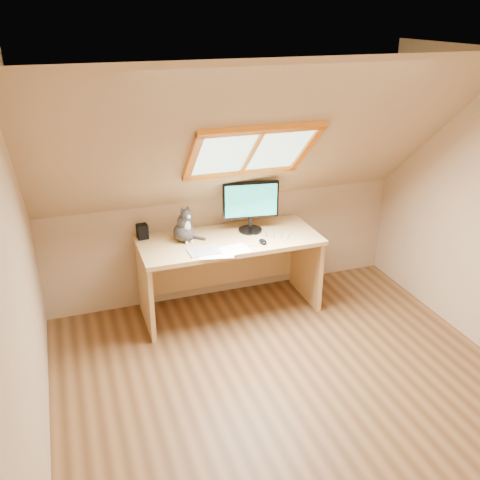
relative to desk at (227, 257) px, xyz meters
name	(u,v)px	position (x,y,z in m)	size (l,w,h in m)	color
ground	(298,398)	(0.08, -1.45, -0.52)	(3.50, 3.50, 0.00)	brown
room_shell	(314,225)	(0.08, -1.54, 0.91)	(3.52, 3.52, 2.41)	tan
desk	(227,257)	(0.00, 0.00, 0.00)	(1.64, 0.72, 0.75)	tan
monitor	(251,203)	(0.24, 0.02, 0.50)	(0.52, 0.22, 0.48)	black
cat	(184,228)	(-0.40, 0.01, 0.35)	(0.25, 0.27, 0.34)	#413C39
desk_speaker	(142,231)	(-0.74, 0.18, 0.29)	(0.09, 0.09, 0.13)	black
graphics_tablet	(204,251)	(-0.30, -0.28, 0.23)	(0.27, 0.19, 0.01)	#B2B2B7
mouse	(263,241)	(0.25, -0.28, 0.24)	(0.06, 0.11, 0.03)	black
papers	(223,251)	(-0.14, -0.33, 0.23)	(0.33, 0.27, 0.00)	white
cables	(269,238)	(0.34, -0.19, 0.23)	(0.51, 0.26, 0.01)	silver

